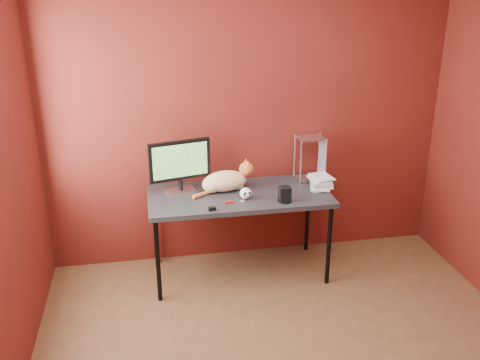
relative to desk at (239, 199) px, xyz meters
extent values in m
cube|color=#54150F|center=(0.15, 0.38, 0.60)|extent=(3.50, 0.02, 2.60)
cube|color=black|center=(0.00, 0.00, 0.03)|extent=(1.50, 0.70, 0.04)
cylinder|color=black|center=(-0.70, -0.30, -0.34)|extent=(0.04, 0.04, 0.71)
cylinder|color=black|center=(0.70, -0.30, -0.34)|extent=(0.04, 0.04, 0.71)
cylinder|color=black|center=(-0.70, 0.30, -0.34)|extent=(0.04, 0.04, 0.71)
cylinder|color=black|center=(0.70, 0.30, -0.34)|extent=(0.04, 0.04, 0.71)
cube|color=#B2B2B7|center=(-0.47, 0.12, 0.06)|extent=(0.27, 0.22, 0.02)
cylinder|color=black|center=(-0.47, 0.12, 0.12)|extent=(0.03, 0.03, 0.10)
cube|color=black|center=(-0.47, 0.12, 0.33)|extent=(0.51, 0.15, 0.33)
cube|color=#1B5416|center=(-0.47, 0.12, 0.33)|extent=(0.45, 0.11, 0.28)
ellipsoid|color=orange|center=(-0.10, 0.08, 0.14)|extent=(0.39, 0.24, 0.17)
ellipsoid|color=orange|center=(-0.21, 0.07, 0.12)|extent=(0.19, 0.18, 0.14)
sphere|color=white|center=(0.01, 0.10, 0.11)|extent=(0.12, 0.12, 0.12)
sphere|color=orange|center=(0.08, 0.11, 0.22)|extent=(0.12, 0.12, 0.12)
cone|color=orange|center=(0.09, 0.08, 0.28)|extent=(0.04, 0.04, 0.05)
cone|color=orange|center=(0.08, 0.14, 0.28)|extent=(0.04, 0.04, 0.05)
cylinder|color=red|center=(0.06, 0.10, 0.18)|extent=(0.09, 0.09, 0.01)
cylinder|color=orange|center=(-0.30, 0.01, 0.07)|extent=(0.18, 0.13, 0.03)
ellipsoid|color=white|center=(0.03, -0.12, 0.10)|extent=(0.10, 0.10, 0.09)
ellipsoid|color=black|center=(0.01, -0.16, 0.11)|extent=(0.02, 0.01, 0.03)
ellipsoid|color=black|center=(0.05, -0.16, 0.11)|extent=(0.02, 0.01, 0.03)
cube|color=black|center=(0.03, -0.16, 0.08)|extent=(0.05, 0.01, 0.00)
cylinder|color=black|center=(0.33, -0.23, 0.06)|extent=(0.11, 0.11, 0.02)
cube|color=black|center=(0.33, -0.23, 0.12)|extent=(0.09, 0.08, 0.11)
imported|color=beige|center=(0.63, 0.03, 0.16)|extent=(0.21, 0.25, 0.21)
imported|color=beige|center=(0.63, 0.03, 0.37)|extent=(0.19, 0.24, 0.22)
imported|color=beige|center=(0.63, 0.03, 0.59)|extent=(0.17, 0.22, 0.21)
imported|color=beige|center=(0.63, 0.03, 0.80)|extent=(0.17, 0.22, 0.22)
imported|color=beige|center=(0.63, 0.03, 1.02)|extent=(0.19, 0.24, 0.21)
cylinder|color=#B2B2B7|center=(0.56, 0.12, 0.25)|extent=(0.01, 0.01, 0.39)
cylinder|color=#B2B2B7|center=(0.78, 0.12, 0.25)|extent=(0.01, 0.01, 0.39)
cylinder|color=#B2B2B7|center=(0.56, 0.31, 0.25)|extent=(0.01, 0.01, 0.39)
cylinder|color=#B2B2B7|center=(0.78, 0.31, 0.25)|extent=(0.01, 0.01, 0.39)
cube|color=#B2B2B7|center=(0.67, 0.22, 0.06)|extent=(0.23, 0.19, 0.01)
cube|color=#B2B2B7|center=(0.67, 0.22, 0.43)|extent=(0.23, 0.19, 0.01)
cube|color=#AE140D|center=(-0.11, -0.18, 0.06)|extent=(0.08, 0.03, 0.01)
cube|color=black|center=(-0.26, -0.29, 0.06)|extent=(0.06, 0.05, 0.03)
cylinder|color=#B2B2B7|center=(0.00, -0.16, 0.05)|extent=(0.05, 0.05, 0.00)
camera|label=1|loc=(-0.73, -4.01, 1.76)|focal=40.00mm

